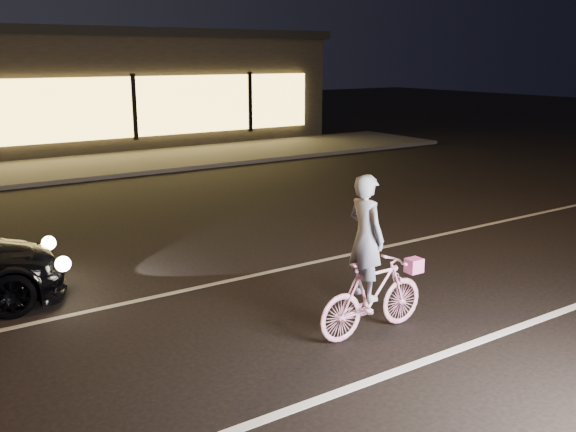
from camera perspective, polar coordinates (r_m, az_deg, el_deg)
ground at (r=7.63m, az=-4.48°, el=-11.43°), size 90.00×90.00×0.00m
lane_stripe_near at (r=6.51m, az=2.33°, el=-16.15°), size 60.00×0.12×0.01m
lane_stripe_far at (r=9.29m, az=-10.64°, el=-6.83°), size 60.00×0.10×0.01m
sidewalk at (r=19.58m, az=-23.71°, el=3.42°), size 30.00×4.00×0.12m
cyclist at (r=7.72m, az=7.37°, el=-5.56°), size 1.57×0.54×1.98m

